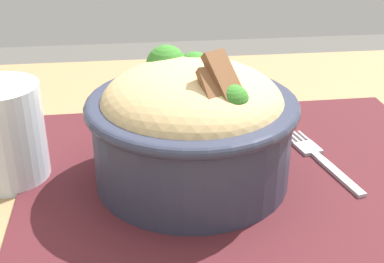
{
  "coord_description": "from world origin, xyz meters",
  "views": [
    {
      "loc": [
        -0.13,
        -0.41,
        1.02
      ],
      "look_at": [
        -0.08,
        0.02,
        0.8
      ],
      "focal_mm": 49.16,
      "sensor_mm": 36.0,
      "label": 1
    }
  ],
  "objects": [
    {
      "name": "bowl",
      "position": [
        -0.08,
        0.03,
        0.81
      ],
      "size": [
        0.23,
        0.23,
        0.14
      ],
      "color": "#2D3347",
      "rests_on": "placemat"
    },
    {
      "name": "drinking_glass",
      "position": [
        -0.25,
        0.05,
        0.79
      ],
      "size": [
        0.08,
        0.08,
        0.1
      ],
      "color": "silver",
      "rests_on": "table"
    },
    {
      "name": "fork",
      "position": [
        0.06,
        0.04,
        0.76
      ],
      "size": [
        0.04,
        0.13,
        0.0
      ],
      "color": "#B3B3B3",
      "rests_on": "placemat"
    },
    {
      "name": "placemat",
      "position": [
        -0.03,
        0.02,
        0.75
      ],
      "size": [
        0.43,
        0.36,
        0.0
      ],
      "primitive_type": "cube",
      "rotation": [
        0.0,
        0.0,
        0.01
      ],
      "color": "#47191E",
      "rests_on": "table"
    }
  ]
}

